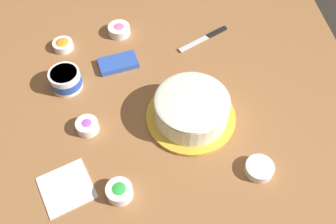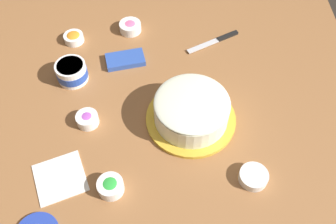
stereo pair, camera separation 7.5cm
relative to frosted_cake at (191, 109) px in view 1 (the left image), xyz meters
name	(u,v)px [view 1 (the left image)]	position (x,y,z in m)	size (l,w,h in m)	color
ground_plane	(156,118)	(0.12, -0.01, -0.05)	(1.54, 1.54, 0.00)	#936038
frosted_cake	(191,109)	(0.00, 0.00, 0.00)	(0.31, 0.31, 0.11)	gold
frosting_tub	(66,79)	(0.43, -0.20, -0.01)	(0.11, 0.11, 0.07)	white
spreading_knife	(207,37)	(-0.13, -0.39, -0.05)	(0.22, 0.13, 0.01)	silver
sprinkle_bowl_pink	(119,30)	(0.23, -0.46, -0.03)	(0.09, 0.09, 0.04)	white
sprinkle_bowl_green	(119,191)	(0.26, 0.25, -0.03)	(0.08, 0.08, 0.04)	white
sprinkle_bowl_yellow	(259,169)	(-0.18, 0.23, -0.04)	(0.09, 0.09, 0.03)	white
sprinkle_bowl_rainbow	(87,126)	(0.35, 0.00, -0.03)	(0.08, 0.08, 0.04)	white
sprinkle_bowl_orange	(63,45)	(0.45, -0.40, -0.03)	(0.08, 0.08, 0.04)	white
candy_box_lower	(118,63)	(0.24, -0.28, -0.04)	(0.15, 0.08, 0.02)	#2D51B2
paper_napkin	(66,187)	(0.42, 0.21, -0.05)	(0.15, 0.15, 0.01)	white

